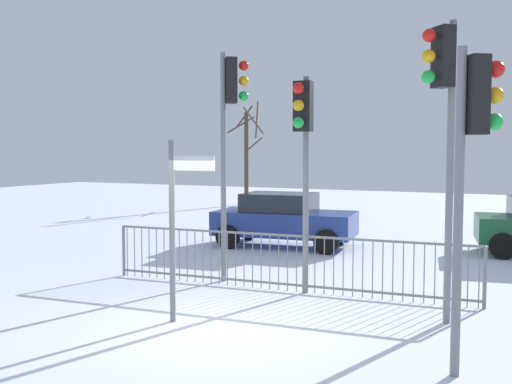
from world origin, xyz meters
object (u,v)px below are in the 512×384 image
Objects in this scene: traffic_light_mid_right at (230,115)px; car_blue_near at (284,219)px; bare_tree_left at (247,153)px; traffic_light_foreground_right at (443,103)px; traffic_light_mid_left at (303,135)px; direction_sign_post at (176,220)px; traffic_light_foreground_left at (473,137)px.

traffic_light_mid_right reaches higher than car_blue_near.
bare_tree_left reaches higher than traffic_light_mid_right.
traffic_light_foreground_right reaches higher than car_blue_near.
traffic_light_foreground_right is at bearing 161.21° from traffic_light_mid_left.
direction_sign_post is 19.64m from bare_tree_left.
direction_sign_post is (0.60, -2.90, -1.77)m from traffic_light_mid_right.
traffic_light_mid_right is at bearing -157.94° from traffic_light_foreground_left.
bare_tree_left is (-12.06, 18.34, -0.28)m from traffic_light_foreground_left.
traffic_light_foreground_left is 9.68m from car_blue_near.
traffic_light_mid_left is 3.02m from direction_sign_post.
traffic_light_foreground_right is at bearing 41.28° from traffic_light_mid_right.
traffic_light_mid_left is 5.85m from car_blue_near.
traffic_light_foreground_right is 1.20× the size of traffic_light_foreground_left.
traffic_light_foreground_right is 4.40m from direction_sign_post.
traffic_light_foreground_left is (0.61, -1.98, -0.55)m from traffic_light_foreground_right.
traffic_light_mid_right is at bearing 29.94° from traffic_light_foreground_right.
traffic_light_mid_right is 1.15× the size of traffic_light_mid_left.
traffic_light_mid_left is (1.73, -0.45, -0.43)m from traffic_light_mid_right.
traffic_light_mid_right and traffic_light_foreground_right have the same top height.
traffic_light_foreground_right is at bearing 22.68° from direction_sign_post.
bare_tree_left reaches higher than car_blue_near.
traffic_light_mid_right is at bearing -15.96° from traffic_light_mid_left.
traffic_light_foreground_left is 0.97× the size of car_blue_near.
traffic_light_mid_left is at bearing 42.97° from traffic_light_mid_right.
traffic_light_foreground_left reaches higher than direction_sign_post.
traffic_light_mid_right is 3.45m from direction_sign_post.
traffic_light_foreground_left is at bearing -5.99° from direction_sign_post.
traffic_light_foreground_left is (4.88, -3.23, -0.55)m from traffic_light_mid_right.
traffic_light_mid_right reaches higher than traffic_light_mid_left.
traffic_light_foreground_left is at bearing 137.20° from traffic_light_mid_left.
traffic_light_foreground_left is 21.95m from bare_tree_left.
traffic_light_foreground_right is (4.27, -1.24, 0.00)m from traffic_light_mid_right.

